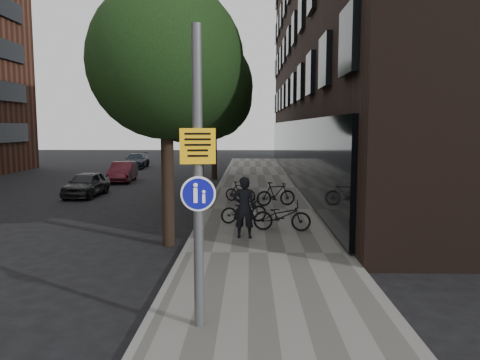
{
  "coord_description": "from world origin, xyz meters",
  "views": [
    {
      "loc": [
        -0.22,
        -8.86,
        3.48
      ],
      "look_at": [
        -0.5,
        3.96,
        2.0
      ],
      "focal_mm": 35.0,
      "sensor_mm": 36.0,
      "label": 1
    }
  ],
  "objects_px": {
    "pedestrian": "(244,207)",
    "parked_bike_facade_near": "(282,216)",
    "signpost": "(198,178)",
    "parked_car_near": "(86,184)"
  },
  "relations": [
    {
      "from": "signpost",
      "to": "parked_car_near",
      "type": "distance_m",
      "value": 17.09
    },
    {
      "from": "signpost",
      "to": "pedestrian",
      "type": "height_order",
      "value": "signpost"
    },
    {
      "from": "parked_bike_facade_near",
      "to": "parked_car_near",
      "type": "xyz_separation_m",
      "value": [
        -9.19,
        8.06,
        0.01
      ]
    },
    {
      "from": "signpost",
      "to": "pedestrian",
      "type": "bearing_deg",
      "value": 76.54
    },
    {
      "from": "pedestrian",
      "to": "parked_car_near",
      "type": "distance_m",
      "value": 12.09
    },
    {
      "from": "signpost",
      "to": "pedestrian",
      "type": "distance_m",
      "value": 6.49
    },
    {
      "from": "parked_car_near",
      "to": "signpost",
      "type": "bearing_deg",
      "value": -62.13
    },
    {
      "from": "pedestrian",
      "to": "parked_bike_facade_near",
      "type": "relative_size",
      "value": 1.01
    },
    {
      "from": "signpost",
      "to": "pedestrian",
      "type": "relative_size",
      "value": 2.67
    },
    {
      "from": "parked_bike_facade_near",
      "to": "signpost",
      "type": "bearing_deg",
      "value": 171.21
    }
  ]
}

